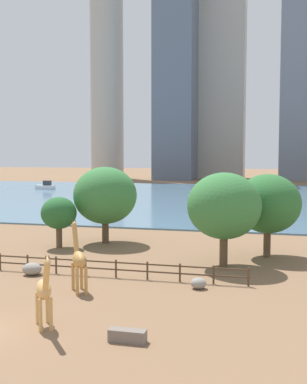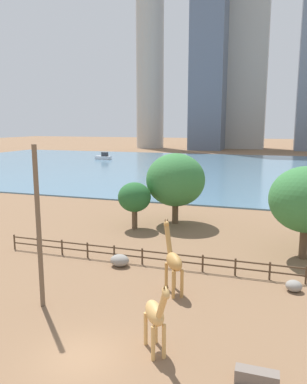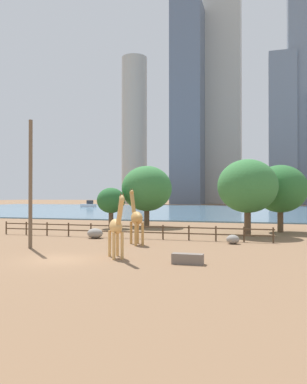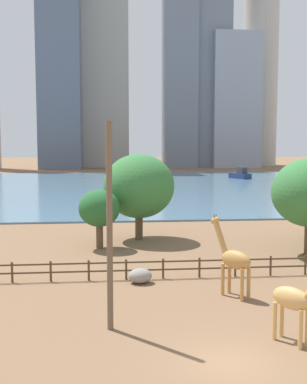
# 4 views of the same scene
# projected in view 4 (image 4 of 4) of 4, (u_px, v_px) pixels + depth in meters

# --- Properties ---
(ground_plane) EXTENTS (400.00, 400.00, 0.00)m
(ground_plane) POSITION_uv_depth(u_px,v_px,m) (130.00, 186.00, 98.18)
(ground_plane) COLOR brown
(harbor_water) EXTENTS (180.00, 86.00, 0.20)m
(harbor_water) POSITION_uv_depth(u_px,v_px,m) (131.00, 186.00, 95.20)
(harbor_water) COLOR slate
(harbor_water) RESTS_ON ground
(giraffe_tall) EXTENTS (2.10, 2.75, 4.12)m
(giraffe_tall) POSITION_uv_depth(u_px,v_px,m) (295.00, 299.00, 20.51)
(giraffe_tall) COLOR tan
(giraffe_tall) RESTS_ON ground
(giraffe_companion) EXTENTS (2.15, 2.79, 4.56)m
(giraffe_companion) POSITION_uv_depth(u_px,v_px,m) (234.00, 259.00, 26.95)
(giraffe_companion) COLOR #C18C47
(giraffe_companion) RESTS_ON ground
(utility_pole) EXTENTS (0.28, 0.28, 9.61)m
(utility_pole) POSITION_uv_depth(u_px,v_px,m) (110.00, 227.00, 21.87)
(utility_pole) COLOR brown
(utility_pole) RESTS_ON ground
(boulder_near_fence) EXTENTS (1.47, 1.21, 0.91)m
(boulder_near_fence) POSITION_uv_depth(u_px,v_px,m) (140.00, 276.00, 29.69)
(boulder_near_fence) COLOR gray
(boulder_near_fence) RESTS_ON ground
(enclosure_fence) EXTENTS (26.12, 0.14, 1.30)m
(enclosure_fence) POSITION_uv_depth(u_px,v_px,m) (182.00, 266.00, 30.77)
(enclosure_fence) COLOR #4C3826
(enclosure_fence) RESTS_ON ground
(tree_right_tall) EXTENTS (3.39, 3.39, 4.86)m
(tree_right_tall) POSITION_uv_depth(u_px,v_px,m) (99.00, 209.00, 39.21)
(tree_right_tall) COLOR brown
(tree_right_tall) RESTS_ON ground
(tree_left_small) EXTENTS (6.33, 6.33, 7.67)m
(tree_left_small) POSITION_uv_depth(u_px,v_px,m) (139.00, 186.00, 42.70)
(tree_left_small) COLOR brown
(tree_left_small) RESTS_ON ground
(boat_ferry) EXTENTS (4.28, 6.64, 2.75)m
(boat_ferry) POSITION_uv_depth(u_px,v_px,m) (240.00, 175.00, 114.92)
(boat_ferry) COLOR navy
(boat_ferry) RESTS_ON harbor_water
(skyline_tower_needle) EXTENTS (11.48, 11.20, 66.05)m
(skyline_tower_needle) POSITION_uv_depth(u_px,v_px,m) (180.00, 73.00, 168.70)
(skyline_tower_needle) COLOR slate
(skyline_tower_needle) RESTS_ON ground
(skyline_block_central) EXTENTS (13.26, 13.26, 72.23)m
(skyline_block_central) POSITION_uv_depth(u_px,v_px,m) (260.00, 71.00, 184.92)
(skyline_block_central) COLOR #B7B2A8
(skyline_block_central) RESTS_ON ground
(skyline_tower_glass) EXTENTS (13.67, 15.07, 90.71)m
(skyline_tower_glass) POSITION_uv_depth(u_px,v_px,m) (59.00, 30.00, 157.06)
(skyline_tower_glass) COLOR slate
(skyline_tower_glass) RESTS_ON ground
(skyline_block_right) EXTENTS (16.80, 15.79, 46.92)m
(skyline_block_right) POSITION_uv_depth(u_px,v_px,m) (233.00, 102.00, 172.70)
(skyline_block_right) COLOR #939EAD
(skyline_block_right) RESTS_ON ground
(skyline_tower_short) EXTENTS (15.55, 9.70, 104.69)m
(skyline_tower_short) POSITION_uv_depth(u_px,v_px,m) (208.00, 18.00, 168.39)
(skyline_tower_short) COLOR slate
(skyline_tower_short) RESTS_ON ground
(skyline_block_wide) EXTENTS (17.25, 12.06, 103.91)m
(skyline_block_wide) POSITION_uv_depth(u_px,v_px,m) (103.00, 21.00, 170.79)
(skyline_block_wide) COLOR #ADA89E
(skyline_block_wide) RESTS_ON ground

